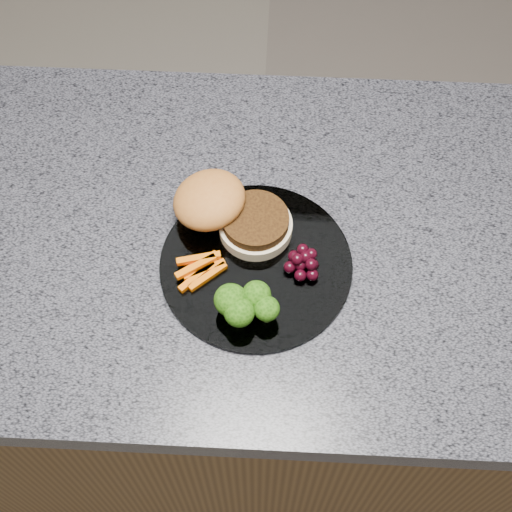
{
  "coord_description": "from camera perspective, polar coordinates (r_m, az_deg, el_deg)",
  "views": [
    {
      "loc": [
        0.05,
        -0.53,
        1.74
      ],
      "look_at": [
        0.03,
        -0.05,
        0.93
      ],
      "focal_mm": 50.0,
      "sensor_mm": 36.0,
      "label": 1
    }
  ],
  "objects": [
    {
      "name": "island_cabinet",
      "position": [
        1.41,
        -1.12,
        -8.35
      ],
      "size": [
        1.2,
        0.6,
        0.86
      ],
      "primitive_type": "cube",
      "color": "brown",
      "rests_on": "ground"
    },
    {
      "name": "countertop",
      "position": [
        1.01,
        -1.56,
        1.28
      ],
      "size": [
        1.2,
        0.6,
        0.04
      ],
      "primitive_type": "cube",
      "color": "#52535D",
      "rests_on": "island_cabinet"
    },
    {
      "name": "plate",
      "position": [
        0.96,
        0.0,
        -0.69
      ],
      "size": [
        0.26,
        0.26,
        0.01
      ],
      "primitive_type": "cylinder",
      "color": "white",
      "rests_on": "countertop"
    },
    {
      "name": "burger",
      "position": [
        0.97,
        -2.44,
        3.67
      ],
      "size": [
        0.19,
        0.15,
        0.06
      ],
      "rotation": [
        0.0,
        0.0,
        -0.32
      ],
      "color": "beige",
      "rests_on": "plate"
    },
    {
      "name": "carrot_sticks",
      "position": [
        0.95,
        -4.49,
        -1.02
      ],
      "size": [
        0.07,
        0.06,
        0.02
      ],
      "rotation": [
        0.0,
        0.0,
        0.34
      ],
      "color": "#EE6503",
      "rests_on": "plate"
    },
    {
      "name": "broccoli",
      "position": [
        0.9,
        -0.91,
        -3.84
      ],
      "size": [
        0.08,
        0.06,
        0.05
      ],
      "rotation": [
        0.0,
        0.0,
        0.1
      ],
      "color": "#54832F",
      "rests_on": "plate"
    },
    {
      "name": "grape_bunch",
      "position": [
        0.95,
        3.84,
        -0.47
      ],
      "size": [
        0.05,
        0.05,
        0.03
      ],
      "rotation": [
        0.0,
        0.0,
        -0.11
      ],
      "color": "black",
      "rests_on": "plate"
    }
  ]
}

